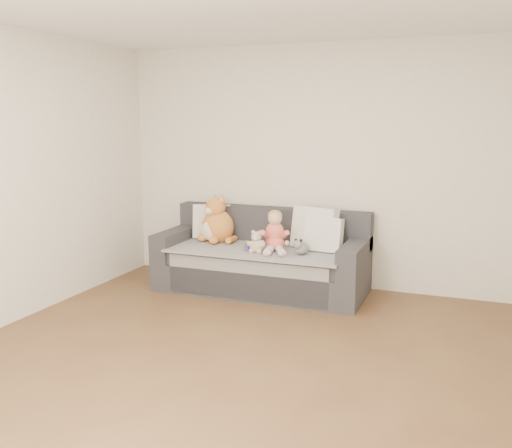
% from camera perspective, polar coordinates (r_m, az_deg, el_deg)
% --- Properties ---
extents(room_shell, '(5.00, 5.00, 5.00)m').
position_cam_1_polar(room_shell, '(4.24, -0.74, 3.56)').
color(room_shell, brown).
rests_on(room_shell, ground).
extents(sofa, '(2.20, 0.94, 0.85)m').
position_cam_1_polar(sofa, '(6.10, 0.65, -3.77)').
color(sofa, '#2D2D33').
rests_on(sofa, ground).
extents(cushion_left, '(0.46, 0.30, 0.40)m').
position_cam_1_polar(cushion_left, '(6.48, -4.42, 0.25)').
color(cushion_left, silver).
rests_on(cushion_left, sofa).
extents(cushion_right_back, '(0.52, 0.34, 0.45)m').
position_cam_1_polar(cushion_right_back, '(5.96, 5.87, -0.41)').
color(cushion_right_back, silver).
rests_on(cushion_right_back, sofa).
extents(cushion_right_front, '(0.40, 0.21, 0.36)m').
position_cam_1_polar(cushion_right_front, '(5.86, 6.78, -1.05)').
color(cushion_right_front, silver).
rests_on(cushion_right_front, sofa).
extents(toddler, '(0.30, 0.44, 0.43)m').
position_cam_1_polar(toddler, '(5.84, 1.89, -0.98)').
color(toddler, '#E56151').
rests_on(toddler, sofa).
extents(plush_cat, '(0.42, 0.39, 0.55)m').
position_cam_1_polar(plush_cat, '(6.30, -3.94, 0.05)').
color(plush_cat, '#B65F28').
rests_on(plush_cat, sofa).
extents(teddy_bear, '(0.19, 0.14, 0.24)m').
position_cam_1_polar(teddy_bear, '(5.77, 0.03, -1.97)').
color(teddy_bear, '#C4B087').
rests_on(teddy_bear, sofa).
extents(plush_cow, '(0.14, 0.22, 0.17)m').
position_cam_1_polar(plush_cow, '(5.71, 4.52, -2.37)').
color(plush_cow, white).
rests_on(plush_cow, sofa).
extents(sippy_cup, '(0.10, 0.07, 0.11)m').
position_cam_1_polar(sippy_cup, '(5.87, -0.87, -2.13)').
color(sippy_cup, '#583797').
rests_on(sippy_cup, sofa).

